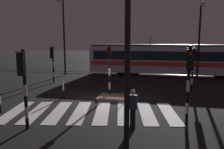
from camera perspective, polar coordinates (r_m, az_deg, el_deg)
name	(u,v)px	position (r m, az deg, el deg)	size (l,w,h in m)	color
ground_plane	(101,102)	(13.82, -2.78, -7.01)	(120.00, 120.00, 0.00)	black
rail_near	(127,75)	(23.98, 3.84, -0.19)	(80.00, 0.12, 0.03)	#59595E
rail_far	(129,73)	(25.39, 4.33, 0.31)	(80.00, 0.12, 0.03)	#59595E
crosswalk_zebra	(91,112)	(12.03, -5.25, -9.44)	(9.29, 5.28, 0.02)	silver
traffic_island	(114,97)	(14.63, 0.52, -5.75)	(1.96, 1.63, 0.18)	slate
traffic_light_corner_far_left	(52,59)	(20.40, -14.74, 3.88)	(0.36, 0.42, 3.20)	black
traffic_light_median_centre	(109,64)	(14.78, -0.73, 2.72)	(0.36, 0.42, 3.33)	black
traffic_light_corner_near_right	(189,74)	(10.27, 18.81, 0.21)	(0.36, 0.42, 3.51)	black
traffic_light_kerb_mid_left	(23,78)	(9.93, -21.43, -0.75)	(0.36, 0.42, 3.37)	black
traffic_light_corner_far_right	(193,62)	(17.56, 19.70, 2.99)	(0.36, 0.42, 3.24)	black
street_lamp_trackside_left	(63,28)	(24.26, -12.23, 11.32)	(0.44, 1.21, 7.82)	black
street_lamp_trackside_right	(200,31)	(22.50, 21.24, 10.09)	(0.44, 1.21, 7.07)	black
street_lamp_near_kerb	(127,1)	(6.78, 3.71, 17.99)	(0.44, 1.21, 7.73)	black
tram	(176,59)	(24.27, 15.86, 3.73)	(18.06, 2.58, 4.15)	silver
pedestrian_waiting_at_kerb	(133,109)	(9.69, 5.24, -8.60)	(0.36, 0.24, 1.71)	black
bollard_island_edge	(63,90)	(14.99, -12.16, -3.75)	(0.12, 0.12, 1.11)	black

